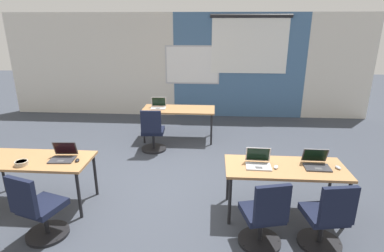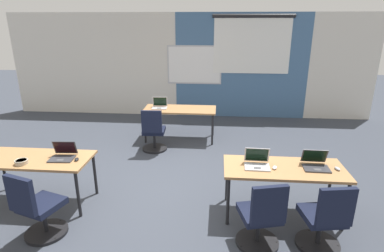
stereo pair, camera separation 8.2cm
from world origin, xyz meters
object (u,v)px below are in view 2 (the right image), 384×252
Objects in this scene: chair_far_left at (154,134)px; snack_bowl at (21,162)px; laptop_far_left at (160,106)px; mouse_near_right_inner at (275,168)px; mouse_near_left_inner at (77,159)px; laptop_near_right_inner at (257,163)px; chair_near_right_end at (324,222)px; laptop_near_left_inner at (63,155)px; desk_near_right at (284,171)px; chair_near_right_inner at (261,220)px; desk_far_center at (180,111)px; mouse_near_right_end at (337,169)px; chair_near_left_inner at (38,211)px; laptop_near_right_end at (316,164)px; desk_near_left at (35,162)px.

snack_bowl is at bearing 56.15° from chair_far_left.
mouse_near_right_inner is at bearing -57.57° from laptop_far_left.
laptop_near_right_inner is (2.49, 0.04, 0.03)m from mouse_near_left_inner.
chair_near_right_end is at bearing -7.20° from snack_bowl.
laptop_near_right_inner is at bearing -4.32° from laptop_near_left_inner.
chair_near_right_inner reaches higher than desk_near_right.
laptop_far_left is 1.95× the size of snack_bowl.
laptop_near_left_inner is (-0.87, -2.03, 0.39)m from chair_far_left.
laptop_far_left reaches higher than mouse_near_left_inner.
chair_near_right_end is at bearing -59.04° from desk_far_center.
desk_near_right is at bearing -72.73° from chair_near_right_end.
mouse_near_right_end is at bearing -159.98° from chair_near_right_inner.
laptop_far_left is at bearing -85.45° from chair_near_left_inner.
mouse_near_left_inner is at bearing -111.26° from desk_far_center.
laptop_far_left is at bearing 68.88° from laptop_near_left_inner.
laptop_near_right_inner is 0.82m from chair_near_right_inner.
chair_near_right_inner is (1.84, -3.54, -0.39)m from laptop_far_left.
chair_near_right_inner reaches higher than snack_bowl.
chair_far_left is 8.38× the size of mouse_near_right_end.
chair_near_right_end is at bearing 167.81° from chair_near_right_inner.
laptop_near_right_end is 1.15m from chair_near_right_inner.
laptop_far_left is 2.93m from laptop_near_left_inner.
desk_near_right is 3.16m from chair_near_left_inner.
desk_near_left is 0.23m from snack_bowl.
laptop_near_right_inner reaches higher than snack_bowl.
chair_near_right_end is (-0.33, -0.68, -0.36)m from mouse_near_right_end.
mouse_near_right_end reaches higher than desk_far_center.
laptop_near_right_end is (0.41, 0.04, 0.11)m from desk_near_right.
desk_near_left is 0.65m from mouse_near_left_inner.
desk_far_center is 3.07m from laptop_near_left_inner.
chair_far_left reaches higher than desk_near_right.
mouse_near_left_inner is at bearing -18.90° from laptop_near_left_inner.
laptop_near_right_inner reaches higher than chair_near_right_end.
laptop_near_right_end is 2.99× the size of mouse_near_right_inner.
chair_near_right_end reaches higher than desk_near_left.
laptop_far_left reaches higher than mouse_near_right_end.
mouse_near_right_end is 0.12× the size of chair_near_right_end.
laptop_near_left_inner is 3.76m from mouse_near_right_end.
laptop_near_right_inner reaches higher than mouse_near_right_end.
desk_near_right is 3.03m from chair_far_left.
mouse_near_left_inner is 0.32× the size of laptop_near_right_end.
desk_near_left is at bearing 179.81° from mouse_near_right_end.
laptop_far_left reaches higher than snack_bowl.
desk_far_center is 14.57× the size of mouse_near_right_end.
chair_far_left is 8.50× the size of mouse_near_left_inner.
laptop_far_left is 4.05m from mouse_near_right_end.
desk_near_right is 0.68m from mouse_near_right_end.
desk_near_right is 1.74× the size of chair_near_right_end.
mouse_near_left_inner reaches higher than desk_far_center.
desk_far_center is 3.28m from mouse_near_right_inner.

